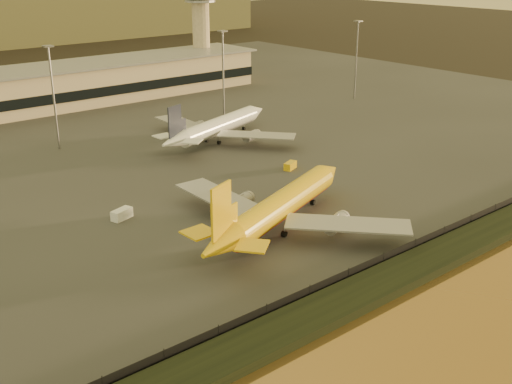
% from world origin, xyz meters
% --- Properties ---
extents(ground, '(900.00, 900.00, 0.00)m').
position_xyz_m(ground, '(0.00, 0.00, 0.00)').
color(ground, black).
rests_on(ground, ground).
extents(embankment, '(320.00, 7.00, 1.40)m').
position_xyz_m(embankment, '(0.00, -17.00, 0.70)').
color(embankment, black).
rests_on(embankment, ground).
extents(tarmac, '(320.00, 220.00, 0.20)m').
position_xyz_m(tarmac, '(0.00, 95.00, 0.10)').
color(tarmac, '#2D2D2D').
rests_on(tarmac, ground).
extents(perimeter_fence, '(300.00, 0.05, 2.20)m').
position_xyz_m(perimeter_fence, '(0.00, -13.00, 1.30)').
color(perimeter_fence, black).
rests_on(perimeter_fence, tarmac).
extents(control_tower, '(11.20, 11.20, 35.50)m').
position_xyz_m(control_tower, '(70.00, 131.00, 21.66)').
color(control_tower, tan).
rests_on(control_tower, tarmac).
extents(apron_light_masts, '(152.20, 12.20, 25.40)m').
position_xyz_m(apron_light_masts, '(15.00, 75.00, 15.70)').
color(apron_light_masts, slate).
rests_on(apron_light_masts, tarmac).
extents(dhl_cargo_jet, '(46.52, 44.18, 14.34)m').
position_xyz_m(dhl_cargo_jet, '(-0.69, 8.03, 4.48)').
color(dhl_cargo_jet, '#DEAB0B').
rests_on(dhl_cargo_jet, tarmac).
extents(white_narrowbody_jet, '(43.26, 41.07, 12.76)m').
position_xyz_m(white_narrowbody_jet, '(24.65, 60.32, 4.01)').
color(white_narrowbody_jet, white).
rests_on(white_narrowbody_jet, tarmac).
extents(gse_vehicle_yellow, '(3.99, 2.90, 1.64)m').
position_xyz_m(gse_vehicle_yellow, '(23.41, 31.46, 1.02)').
color(gse_vehicle_yellow, '#DEAB0B').
rests_on(gse_vehicle_yellow, tarmac).
extents(gse_vehicle_white, '(4.49, 3.05, 1.85)m').
position_xyz_m(gse_vehicle_white, '(-19.89, 30.18, 1.13)').
color(gse_vehicle_white, white).
rests_on(gse_vehicle_white, tarmac).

